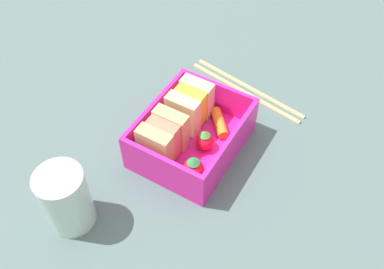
# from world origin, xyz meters

# --- Properties ---
(ground_plane) EXTENTS (1.20, 1.20, 0.02)m
(ground_plane) POSITION_xyz_m (0.00, 0.00, -0.01)
(ground_plane) COLOR #4B6061
(bento_tray) EXTENTS (0.16, 0.12, 0.01)m
(bento_tray) POSITION_xyz_m (0.00, 0.00, 0.01)
(bento_tray) COLOR #E01F92
(bento_tray) RESTS_ON ground_plane
(bento_rim) EXTENTS (0.16, 0.12, 0.05)m
(bento_rim) POSITION_xyz_m (0.00, 0.00, 0.04)
(bento_rim) COLOR #E01F92
(bento_rim) RESTS_ON bento_tray
(sandwich_left) EXTENTS (0.06, 0.05, 0.06)m
(sandwich_left) POSITION_xyz_m (-0.03, 0.02, 0.04)
(sandwich_left) COLOR tan
(sandwich_left) RESTS_ON bento_tray
(sandwich_center_left) EXTENTS (0.06, 0.05, 0.06)m
(sandwich_center_left) POSITION_xyz_m (0.03, 0.02, 0.04)
(sandwich_center_left) COLOR #E2BC87
(sandwich_center_left) RESTS_ON bento_tray
(strawberry_far_left) EXTENTS (0.03, 0.03, 0.03)m
(strawberry_far_left) POSITION_xyz_m (-0.05, -0.03, 0.03)
(strawberry_far_left) COLOR red
(strawberry_far_left) RESTS_ON bento_tray
(strawberry_left) EXTENTS (0.03, 0.03, 0.03)m
(strawberry_left) POSITION_xyz_m (0.00, -0.02, 0.03)
(strawberry_left) COLOR red
(strawberry_left) RESTS_ON bento_tray
(carrot_stick_far_left) EXTENTS (0.05, 0.04, 0.02)m
(carrot_stick_far_left) POSITION_xyz_m (0.04, -0.02, 0.02)
(carrot_stick_far_left) COLOR orange
(carrot_stick_far_left) RESTS_ON bento_tray
(chopstick_pair) EXTENTS (0.05, 0.20, 0.01)m
(chopstick_pair) POSITION_xyz_m (0.14, -0.02, 0.00)
(chopstick_pair) COLOR tan
(chopstick_pair) RESTS_ON ground_plane
(drinking_glass) EXTENTS (0.06, 0.06, 0.09)m
(drinking_glass) POSITION_xyz_m (-0.17, 0.07, 0.04)
(drinking_glass) COLOR silver
(drinking_glass) RESTS_ON ground_plane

